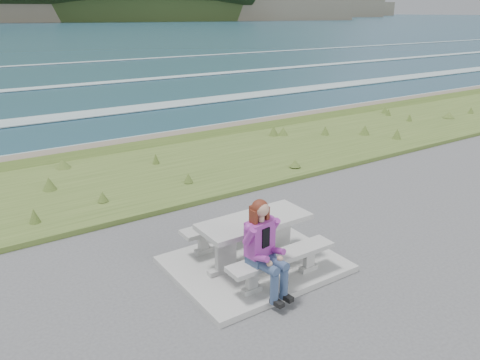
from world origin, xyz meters
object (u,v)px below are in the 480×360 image
Objects in this scene: bench_landward at (282,260)px; seated_woman at (267,261)px; picnic_table at (254,229)px; bench_seaward at (231,226)px.

seated_woman is at bearing -160.78° from bench_landward.
picnic_table is 1.00× the size of bench_seaward.
bench_landward is (0.00, -0.70, -0.23)m from picnic_table.
picnic_table is 0.74m from bench_seaward.
picnic_table is 1.29× the size of seated_woman.
bench_landward is 1.00× the size of bench_seaward.
picnic_table is 1.00× the size of bench_landward.
bench_seaward is at bearing 90.00° from picnic_table.
bench_seaward is 1.59m from seated_woman.
bench_seaward is (0.00, 0.70, -0.23)m from picnic_table.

